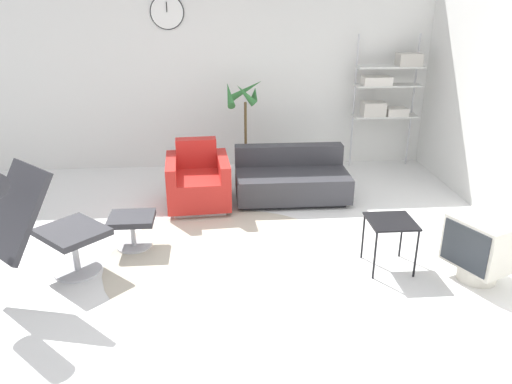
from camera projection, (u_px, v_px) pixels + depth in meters
ground_plane at (242, 253)px, 5.04m from camera, size 12.00×12.00×0.00m
wall_back at (230, 71)px, 7.13m from camera, size 12.00×0.09×2.80m
round_rug at (229, 259)px, 4.91m from camera, size 2.41×2.41×0.01m
lounge_chair at (27, 213)px, 4.18m from camera, size 1.10×1.10×1.22m
ottoman at (132, 224)px, 5.08m from camera, size 0.45×0.39×0.34m
armchair_red at (198, 183)px, 6.08m from camera, size 0.79×0.86×0.77m
couch_low at (291, 180)px, 6.33m from camera, size 1.40×0.82×0.62m
side_table at (391, 226)px, 4.62m from camera, size 0.42×0.42×0.49m
crt_television at (482, 246)px, 4.46m from camera, size 0.64×0.67×0.61m
potted_plant at (245, 137)px, 6.84m from camera, size 0.55×0.55×1.38m
shelf_unit at (387, 90)px, 7.08m from camera, size 0.93×0.28×1.92m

